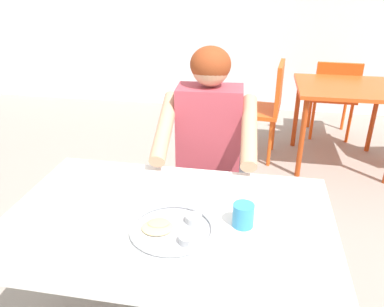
# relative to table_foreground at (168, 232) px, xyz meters

# --- Properties ---
(table_foreground) EXTENTS (1.23, 0.80, 0.72)m
(table_foreground) POSITION_rel_table_foreground_xyz_m (0.00, 0.00, 0.00)
(table_foreground) COLOR white
(table_foreground) RESTS_ON ground
(thali_tray) EXTENTS (0.30, 0.30, 0.03)m
(thali_tray) POSITION_rel_table_foreground_xyz_m (0.04, -0.08, 0.08)
(thali_tray) COLOR #B7BABF
(thali_tray) RESTS_ON table_foreground
(drinking_cup) EXTENTS (0.08, 0.08, 0.09)m
(drinking_cup) POSITION_rel_table_foreground_xyz_m (0.28, -0.00, 0.12)
(drinking_cup) COLOR #338CBF
(drinking_cup) RESTS_ON table_foreground
(chair_foreground) EXTENTS (0.44, 0.45, 0.85)m
(chair_foreground) POSITION_rel_table_foreground_xyz_m (0.05, 0.86, -0.15)
(chair_foreground) COLOR #3F3F44
(chair_foreground) RESTS_ON ground
(diner_foreground) EXTENTS (0.51, 0.57, 1.23)m
(diner_foreground) POSITION_rel_table_foreground_xyz_m (0.06, 0.64, 0.08)
(diner_foreground) COLOR #3B3B3B
(diner_foreground) RESTS_ON ground
(table_background_red) EXTENTS (0.82, 0.76, 0.71)m
(table_background_red) POSITION_rel_table_foreground_xyz_m (1.03, 2.12, -0.03)
(table_background_red) COLOR #E04C19
(table_background_red) RESTS_ON ground
(chair_red_left) EXTENTS (0.42, 0.47, 0.88)m
(chair_red_left) POSITION_rel_table_foreground_xyz_m (0.38, 2.13, -0.14)
(chair_red_left) COLOR #DD5119
(chair_red_left) RESTS_ON ground
(chair_red_far) EXTENTS (0.45, 0.46, 0.80)m
(chair_red_far) POSITION_rel_table_foreground_xyz_m (1.04, 2.73, -0.18)
(chair_red_far) COLOR #EF5117
(chair_red_far) RESTS_ON ground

